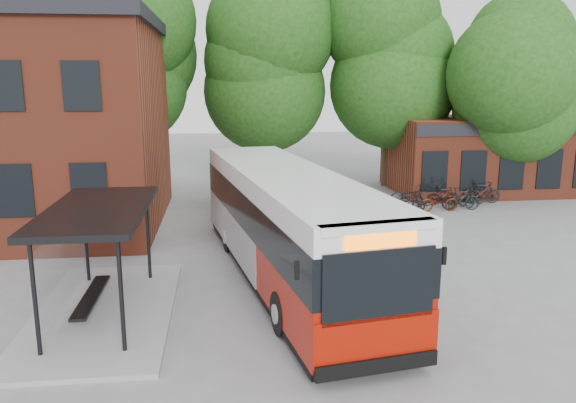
{
  "coord_description": "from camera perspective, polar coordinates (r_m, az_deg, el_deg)",
  "views": [
    {
      "loc": [
        -1.35,
        -15.17,
        5.99
      ],
      "look_at": [
        0.81,
        3.06,
        2.0
      ],
      "focal_mm": 35.0,
      "sensor_mm": 36.0,
      "label": 1
    }
  ],
  "objects": [
    {
      "name": "bicycle_7",
      "position": [
        29.35,
        19.06,
        0.91
      ],
      "size": [
        1.89,
        0.72,
        1.11
      ],
      "primitive_type": "imported",
      "rotation": [
        0.0,
        0.0,
        1.46
      ],
      "color": "black",
      "rests_on": "ground"
    },
    {
      "name": "tree_2",
      "position": [
        32.54,
        10.12,
        11.21
      ],
      "size": [
        7.92,
        7.92,
        11.0
      ],
      "primitive_type": null,
      "color": "#173F10",
      "rests_on": "ground"
    },
    {
      "name": "bicycle_1",
      "position": [
        26.37,
        12.08,
        -0.07
      ],
      "size": [
        1.66,
        0.76,
        0.96
      ],
      "primitive_type": "imported",
      "rotation": [
        0.0,
        0.0,
        1.37
      ],
      "color": "black",
      "rests_on": "ground"
    },
    {
      "name": "tree_0",
      "position": [
        31.51,
        -15.55,
        10.93
      ],
      "size": [
        7.92,
        7.92,
        11.0
      ],
      "primitive_type": null,
      "color": "#173F10",
      "rests_on": "ground"
    },
    {
      "name": "ground",
      "position": [
        16.36,
        -1.59,
        -9.22
      ],
      "size": [
        100.0,
        100.0,
        0.0
      ],
      "primitive_type": "plane",
      "color": "slate"
    },
    {
      "name": "bicycle_3",
      "position": [
        28.59,
        15.56,
        0.62
      ],
      "size": [
        1.54,
        0.79,
        0.89
      ],
      "primitive_type": "imported",
      "rotation": [
        0.0,
        0.0,
        1.31
      ],
      "color": "black",
      "rests_on": "ground"
    },
    {
      "name": "tree_3",
      "position": [
        30.75,
        21.32,
        8.92
      ],
      "size": [
        7.04,
        7.04,
        9.28
      ],
      "primitive_type": null,
      "color": "#173F10",
      "rests_on": "ground"
    },
    {
      "name": "bike_rail",
      "position": [
        27.93,
        15.75,
        -0.19
      ],
      "size": [
        5.2,
        0.1,
        0.38
      ],
      "primitive_type": null,
      "color": "black",
      "rests_on": "ground"
    },
    {
      "name": "tree_1",
      "position": [
        32.26,
        -2.64,
        10.84
      ],
      "size": [
        7.92,
        7.92,
        10.4
      ],
      "primitive_type": null,
      "color": "#173F10",
      "rests_on": "ground"
    },
    {
      "name": "bicycle_0",
      "position": [
        27.91,
        12.24,
        0.62
      ],
      "size": [
        1.96,
        0.94,
        0.99
      ],
      "primitive_type": "imported",
      "rotation": [
        0.0,
        0.0,
        1.41
      ],
      "color": "black",
      "rests_on": "ground"
    },
    {
      "name": "shop_row",
      "position": [
        33.67,
        22.4,
        4.53
      ],
      "size": [
        14.0,
        6.2,
        4.0
      ],
      "primitive_type": null,
      "color": "maroon",
      "rests_on": "ground"
    },
    {
      "name": "bicycle_5",
      "position": [
        27.5,
        17.15,
        0.27
      ],
      "size": [
        1.83,
        0.69,
        1.07
      ],
      "primitive_type": "imported",
      "rotation": [
        0.0,
        0.0,
        1.46
      ],
      "color": "black",
      "rests_on": "ground"
    },
    {
      "name": "city_bus",
      "position": [
        17.01,
        -0.13,
        -2.47
      ],
      "size": [
        4.9,
        13.37,
        3.33
      ],
      "primitive_type": null,
      "rotation": [
        0.0,
        0.0,
        0.16
      ],
      "color": "#991003",
      "rests_on": "ground"
    },
    {
      "name": "bicycle_4",
      "position": [
        27.71,
        17.21,
        0.1
      ],
      "size": [
        1.67,
        1.01,
        0.83
      ],
      "primitive_type": "imported",
      "rotation": [
        0.0,
        0.0,
        1.89
      ],
      "color": "black",
      "rests_on": "ground"
    },
    {
      "name": "bicycle_2",
      "position": [
        26.92,
        15.11,
        0.01
      ],
      "size": [
        1.82,
        0.65,
        0.95
      ],
      "primitive_type": "imported",
      "rotation": [
        0.0,
        0.0,
        1.58
      ],
      "color": "#4D190B",
      "rests_on": "ground"
    },
    {
      "name": "bicycle_6",
      "position": [
        28.71,
        18.15,
        0.45
      ],
      "size": [
        1.68,
        1.04,
        0.83
      ],
      "primitive_type": "imported",
      "rotation": [
        0.0,
        0.0,
        1.91
      ],
      "color": "#2F2B24",
      "rests_on": "ground"
    },
    {
      "name": "bus_shelter",
      "position": [
        15.2,
        -18.49,
        -5.77
      ],
      "size": [
        3.6,
        7.0,
        2.9
      ],
      "primitive_type": null,
      "color": "black",
      "rests_on": "ground"
    }
  ]
}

